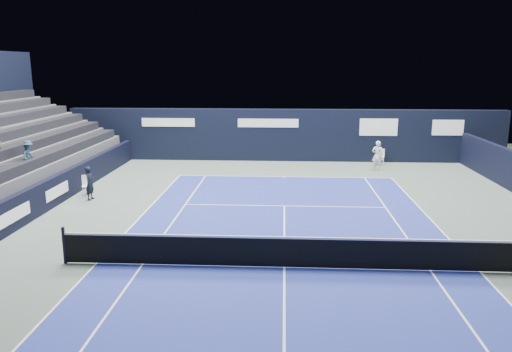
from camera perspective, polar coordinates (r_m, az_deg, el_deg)
The scene contains 11 objects.
ground at distance 16.38m, azimuth 3.25°, elevation -7.70°, with size 48.00×48.00×0.00m, color #4F5D55.
court_surface at distance 14.52m, azimuth 3.25°, elevation -10.42°, with size 10.97×23.77×0.01m, color navy.
folding_chair_back_a at distance 30.18m, azimuth 14.09°, elevation 2.33°, with size 0.48×0.47×0.87m.
folding_chair_back_b at distance 29.57m, azimuth 13.86°, elevation 2.09°, with size 0.48×0.47×0.84m.
line_judge_chair at distance 23.47m, azimuth -18.80°, elevation -0.83°, with size 0.50×0.49×0.88m.
line_judge at distance 22.49m, azimuth -18.45°, elevation -0.78°, with size 0.53×0.35×1.45m, color black.
court_markings at distance 14.51m, azimuth 3.25°, elevation -10.40°, with size 11.03×23.83×0.00m.
tennis_net at distance 14.33m, azimuth 3.28°, elevation -8.56°, with size 12.90×0.10×1.10m.
back_sponsor_wall at distance 30.15m, azimuth 3.32°, elevation 4.70°, with size 26.00×0.63×3.10m.
side_barrier_left at distance 22.11m, azimuth -22.17°, elevation -1.63°, with size 0.33×22.00×1.20m.
tennis_player at distance 28.19m, azimuth 13.70°, elevation 2.30°, with size 0.65×0.85×1.63m.
Camera 1 is at (-0.06, -13.36, 5.67)m, focal length 35.00 mm.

